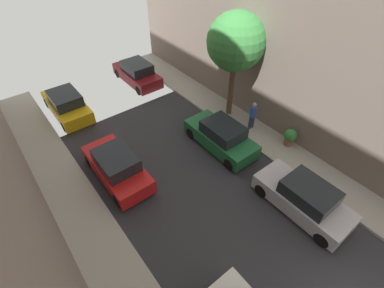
{
  "coord_description": "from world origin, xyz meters",
  "views": [
    {
      "loc": [
        -5.58,
        1.78,
        10.46
      ],
      "look_at": [
        1.25,
        10.44,
        0.5
      ],
      "focal_mm": 26.32,
      "sensor_mm": 36.0,
      "label": 1
    }
  ],
  "objects": [
    {
      "name": "street_tree_1",
      "position": [
        5.1,
        11.64,
        4.6
      ],
      "size": [
        3.09,
        3.09,
        6.04
      ],
      "color": "brown",
      "rests_on": "sidewalk_right"
    },
    {
      "name": "parked_car_right_1",
      "position": [
        2.7,
        4.57,
        0.72
      ],
      "size": [
        1.78,
        4.2,
        1.57
      ],
      "color": "silver",
      "rests_on": "ground"
    },
    {
      "name": "potted_plant_1",
      "position": [
        5.58,
        7.48,
        0.71
      ],
      "size": [
        0.66,
        0.66,
        0.99
      ],
      "color": "brown",
      "rests_on": "sidewalk_right"
    },
    {
      "name": "parked_car_right_3",
      "position": [
        2.7,
        18.63,
        0.72
      ],
      "size": [
        1.78,
        4.2,
        1.57
      ],
      "color": "maroon",
      "rests_on": "ground"
    },
    {
      "name": "parked_car_right_2",
      "position": [
        2.7,
        9.77,
        0.72
      ],
      "size": [
        1.78,
        4.2,
        1.57
      ],
      "color": "#1E6638",
      "rests_on": "ground"
    },
    {
      "name": "parked_car_left_3",
      "position": [
        -2.7,
        11.19,
        0.72
      ],
      "size": [
        1.78,
        4.2,
        1.57
      ],
      "color": "red",
      "rests_on": "ground"
    },
    {
      "name": "parked_car_left_4",
      "position": [
        -2.7,
        17.82,
        0.72
      ],
      "size": [
        1.78,
        4.2,
        1.57
      ],
      "color": "gold",
      "rests_on": "ground"
    },
    {
      "name": "pedestrian",
      "position": [
        5.07,
        9.76,
        1.07
      ],
      "size": [
        0.4,
        0.36,
        1.72
      ],
      "color": "#2D334C",
      "rests_on": "sidewalk_right"
    }
  ]
}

